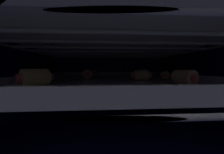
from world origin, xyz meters
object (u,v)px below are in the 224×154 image
object	(u,v)px
pig_in_blanket_lower_0	(141,75)
pig_in_blanket_upper_0	(114,42)
pig_in_blanket_lower_8	(166,75)
baking_tray_upper	(114,47)
heating_element	(114,13)
pig_in_blanket_upper_2	(167,44)
oven_rack_lower	(113,84)
pig_in_blanket_lower_5	(92,73)
pig_in_blanket_upper_5	(138,45)
pig_in_blanket_upper_1	(79,7)
pig_in_blanket_lower_2	(43,77)
pig_in_blanket_lower_1	(88,74)
oven_rack_upper	(114,50)
pig_in_blanket_lower_4	(35,78)
pig_in_blanket_lower_7	(184,77)
baking_tray_lower	(113,81)
pig_in_blanket_upper_3	(74,47)
pig_in_blanket_lower_3	(142,72)
pig_in_blanket_upper_4	(154,21)

from	to	relation	value
pig_in_blanket_lower_0	pig_in_blanket_upper_0	size ratio (longest dim) A/B	1.21
pig_in_blanket_lower_8	baking_tray_upper	bearing A→B (deg)	-175.91
heating_element	pig_in_blanket_upper_2	size ratio (longest dim) A/B	7.26
oven_rack_lower	pig_in_blanket_lower_5	size ratio (longest dim) A/B	8.74
pig_in_blanket_lower_8	pig_in_blanket_upper_5	size ratio (longest dim) A/B	0.88
pig_in_blanket_upper_1	pig_in_blanket_lower_8	bearing A→B (deg)	38.94
pig_in_blanket_lower_2	pig_in_blanket_lower_1	bearing A→B (deg)	56.53
pig_in_blanket_lower_2	oven_rack_upper	world-z (taller)	oven_rack_upper
pig_in_blanket_lower_0	baking_tray_upper	size ratio (longest dim) A/B	0.13
pig_in_blanket_lower_4	pig_in_blanket_lower_7	world-z (taller)	pig_in_blanket_lower_4
oven_rack_lower	pig_in_blanket_lower_7	distance (cm)	17.55
oven_rack_lower	baking_tray_lower	xyz separation A→B (cm)	(0.00, 0.00, 0.92)
pig_in_blanket_upper_1	pig_in_blanket_lower_2	bearing A→B (deg)	137.49
pig_in_blanket_lower_8	pig_in_blanket_upper_5	world-z (taller)	pig_in_blanket_upper_5
heating_element	pig_in_blanket_lower_5	bearing A→B (deg)	120.74
baking_tray_lower	pig_in_blanket_lower_1	xyz separation A→B (cm)	(-7.99, 4.84, 1.76)
pig_in_blanket_lower_2	pig_in_blanket_upper_2	world-z (taller)	pig_in_blanket_upper_2
pig_in_blanket_upper_1	baking_tray_upper	bearing A→B (deg)	70.92
pig_in_blanket_lower_7	pig_in_blanket_upper_5	world-z (taller)	pig_in_blanket_upper_5
pig_in_blanket_lower_7	oven_rack_upper	size ratio (longest dim) A/B	0.10
pig_in_blanket_upper_3	heating_element	bearing A→B (deg)	-36.42
baking_tray_lower	pig_in_blanket_lower_5	size ratio (longest dim) A/B	7.76
pig_in_blanket_lower_4	pig_in_blanket_upper_5	size ratio (longest dim) A/B	0.87
baking_tray_lower	pig_in_blanket_upper_1	distance (cm)	21.16
pig_in_blanket_lower_1	pig_in_blanket_lower_4	size ratio (longest dim) A/B	1.03
pig_in_blanket_lower_0	pig_in_blanket_upper_3	distance (cm)	26.61
oven_rack_lower	pig_in_blanket_lower_3	world-z (taller)	pig_in_blanket_lower_3
pig_in_blanket_lower_7	pig_in_blanket_lower_3	bearing A→B (deg)	90.81
pig_in_blanket_lower_5	baking_tray_upper	distance (cm)	17.55
pig_in_blanket_lower_0	pig_in_blanket_upper_1	xyz separation A→B (cm)	(-13.09, -14.13, 9.98)
pig_in_blanket_upper_4	oven_rack_lower	bearing A→B (deg)	111.78
pig_in_blanket_upper_2	pig_in_blanket_upper_4	size ratio (longest dim) A/B	1.03
pig_in_blanket_lower_2	pig_in_blanket_lower_7	bearing A→B (deg)	-7.69
pig_in_blanket_lower_4	oven_rack_upper	world-z (taller)	oven_rack_upper
pig_in_blanket_lower_4	pig_in_blanket_lower_8	distance (cm)	33.72
pig_in_blanket_lower_2	baking_tray_upper	world-z (taller)	baking_tray_upper
heating_element	pig_in_blanket_lower_0	size ratio (longest dim) A/B	7.49
pig_in_blanket_lower_1	pig_in_blanket_lower_7	size ratio (longest dim) A/B	1.07
oven_rack_lower	pig_in_blanket_lower_4	world-z (taller)	pig_in_blanket_lower_4
pig_in_blanket_lower_3	baking_tray_upper	size ratio (longest dim) A/B	0.11
oven_rack_lower	pig_in_blanket_lower_4	size ratio (longest dim) A/B	9.81
pig_in_blanket_lower_0	pig_in_blanket_lower_2	distance (cm)	23.81
pig_in_blanket_upper_0	pig_in_blanket_lower_2	bearing A→B (deg)	-153.24
pig_in_blanket_lower_2	pig_in_blanket_lower_5	distance (cm)	22.18
pig_in_blanket_lower_4	baking_tray_lower	bearing A→B (deg)	37.72
pig_in_blanket_upper_4	heating_element	bearing A→B (deg)	111.78
pig_in_blanket_upper_3	pig_in_blanket_lower_3	bearing A→B (deg)	5.31
pig_in_blanket_lower_4	baking_tray_upper	distance (cm)	20.44
pig_in_blanket_lower_3	pig_in_blanket_lower_7	distance (cm)	23.98
pig_in_blanket_lower_4	baking_tray_upper	world-z (taller)	baking_tray_upper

